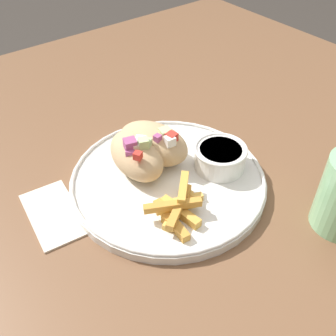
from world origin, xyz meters
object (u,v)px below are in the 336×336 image
Objects in this scene: pita_sandwich_far at (154,143)px; sauce_ramekin at (221,157)px; plate at (168,180)px; fries_pile at (178,208)px; pita_sandwich_near at (137,155)px.

sauce_ramekin is (0.08, 0.07, -0.01)m from pita_sandwich_far.
pita_sandwich_far is 0.11m from sauce_ramekin.
fries_pile is (0.07, -0.04, 0.02)m from plate.
plate is 3.62× the size of sauce_ramekin.
sauce_ramekin is at bearing 107.16° from fries_pile.
fries_pile is at bearing 3.10° from pita_sandwich_near.
pita_sandwich_near is at bearing -100.31° from pita_sandwich_far.
pita_sandwich_near is 1.49× the size of sauce_ramekin.
sauce_ramekin reaches higher than plate.
pita_sandwich_near reaches higher than sauce_ramekin.
sauce_ramekin reaches higher than fries_pile.
plate is at bearing 152.31° from fries_pile.
fries_pile is at bearing -27.69° from plate.
sauce_ramekin is at bearing 69.03° from plate.
plate is at bearing 37.71° from pita_sandwich_near.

